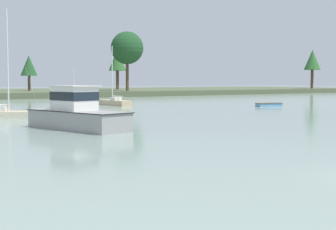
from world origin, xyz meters
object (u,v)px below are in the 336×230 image
object	(u,v)px
sailboat_sand	(114,104)
mooring_buoy_yellow	(57,108)
cruiser_grey	(71,119)
dinghy_skyblue	(269,105)
sailboat_cream	(3,116)

from	to	relation	value
sailboat_sand	mooring_buoy_yellow	distance (m)	9.74
cruiser_grey	dinghy_skyblue	distance (m)	35.55
sailboat_sand	cruiser_grey	bearing A→B (deg)	-122.50
cruiser_grey	sailboat_sand	xyz separation A→B (m)	(17.44, 27.38, -0.47)
sailboat_cream	mooring_buoy_yellow	bearing A→B (deg)	50.95
sailboat_sand	mooring_buoy_yellow	bearing A→B (deg)	-162.29
sailboat_cream	dinghy_skyblue	world-z (taller)	sailboat_cream
sailboat_sand	dinghy_skyblue	bearing A→B (deg)	-42.08
dinghy_skyblue	mooring_buoy_yellow	distance (m)	27.09
sailboat_cream	dinghy_skyblue	xyz separation A→B (m)	(34.36, 0.83, -0.06)
dinghy_skyblue	cruiser_grey	bearing A→B (deg)	-157.84
cruiser_grey	sailboat_cream	world-z (taller)	sailboat_cream
dinghy_skyblue	sailboat_cream	bearing A→B (deg)	-178.61
cruiser_grey	sailboat_cream	xyz separation A→B (m)	(-1.44, 12.58, -0.45)
sailboat_sand	dinghy_skyblue	world-z (taller)	sailboat_sand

